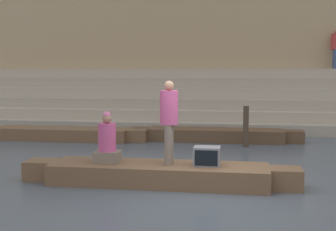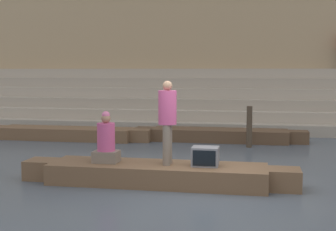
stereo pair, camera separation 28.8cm
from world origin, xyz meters
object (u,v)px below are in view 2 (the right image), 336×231
at_px(moored_boat_shore, 66,133).
at_px(mooring_post, 249,127).
at_px(tv_set, 205,156).
at_px(person_rowing, 106,142).
at_px(person_standing, 167,117).
at_px(rowboat_main, 157,173).
at_px(moored_boat_distant, 219,135).

height_order(moored_boat_shore, mooring_post, mooring_post).
bearing_deg(tv_set, moored_boat_shore, 131.30).
bearing_deg(moored_boat_shore, person_rowing, -59.95).
bearing_deg(person_standing, rowboat_main, 170.53).
distance_m(moored_boat_distant, mooring_post, 1.53).
distance_m(rowboat_main, person_rowing, 1.26).
bearing_deg(mooring_post, person_standing, -107.38).
bearing_deg(tv_set, moored_boat_distant, 89.15).
height_order(rowboat_main, moored_boat_shore, rowboat_main).
height_order(person_standing, mooring_post, person_standing).
xyz_separation_m(rowboat_main, moored_boat_distant, (0.80, 6.15, -0.01)).
bearing_deg(moored_boat_shore, moored_boat_distant, 5.85).
relative_size(rowboat_main, moored_boat_distant, 1.01).
height_order(person_standing, moored_boat_distant, person_standing).
height_order(tv_set, moored_boat_distant, tv_set).
xyz_separation_m(moored_boat_shore, mooring_post, (6.20, -0.50, 0.42)).
distance_m(rowboat_main, moored_boat_distant, 6.20).
xyz_separation_m(rowboat_main, moored_boat_shore, (-4.40, 5.57, -0.01)).
bearing_deg(person_rowing, moored_boat_distant, 81.00).
relative_size(moored_boat_distant, mooring_post, 4.52).
xyz_separation_m(rowboat_main, tv_set, (1.00, -0.01, 0.39)).
height_order(rowboat_main, person_rowing, person_rowing).
relative_size(tv_set, mooring_post, 0.42).
xyz_separation_m(person_rowing, moored_boat_shore, (-3.30, 5.59, -0.63)).
relative_size(person_standing, moored_boat_shore, 0.29).
relative_size(tv_set, moored_boat_shore, 0.09).
relative_size(person_rowing, moored_boat_shore, 0.18).
distance_m(person_rowing, moored_boat_distant, 6.48).
distance_m(tv_set, moored_boat_shore, 7.78).
xyz_separation_m(person_standing, moored_boat_distant, (0.58, 6.14, -1.19)).
bearing_deg(moored_boat_distant, mooring_post, -48.17).
relative_size(rowboat_main, person_rowing, 5.33).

